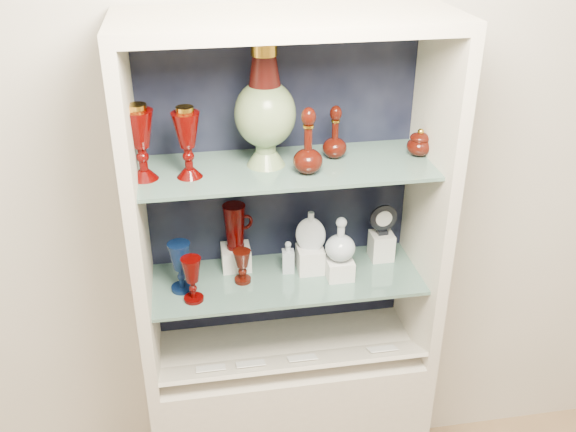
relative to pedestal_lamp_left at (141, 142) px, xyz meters
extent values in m
cube|color=beige|center=(0.44, 0.22, -0.19)|extent=(3.50, 0.02, 2.80)
cube|color=beige|center=(0.44, 0.00, -1.21)|extent=(1.00, 0.40, 0.75)
cube|color=black|center=(0.44, 0.19, -0.26)|extent=(0.98, 0.02, 1.15)
cube|color=beige|center=(-0.04, 0.00, -0.26)|extent=(0.04, 0.40, 1.15)
cube|color=beige|center=(0.92, 0.00, -0.26)|extent=(0.04, 0.40, 1.15)
cube|color=beige|center=(0.44, 0.00, 0.33)|extent=(1.00, 0.40, 0.04)
cube|color=slate|center=(0.44, 0.02, -0.54)|extent=(0.92, 0.34, 0.01)
cube|color=slate|center=(0.44, 0.02, -0.12)|extent=(0.92, 0.34, 0.01)
cube|color=beige|center=(0.44, -0.11, -0.81)|extent=(0.92, 0.17, 0.09)
cube|color=white|center=(0.76, -0.11, -0.79)|extent=(0.10, 0.06, 0.03)
cube|color=white|center=(0.15, -0.11, -0.79)|extent=(0.10, 0.06, 0.03)
cube|color=white|center=(0.47, -0.11, -0.79)|extent=(0.10, 0.06, 0.03)
cube|color=white|center=(0.29, -0.11, -0.79)|extent=(0.10, 0.06, 0.03)
cube|color=silver|center=(0.27, 0.12, -0.50)|extent=(0.10, 0.10, 0.08)
cube|color=silver|center=(0.53, 0.06, -0.49)|extent=(0.09, 0.09, 0.09)
cube|color=silver|center=(0.62, 0.00, -0.50)|extent=(0.09, 0.09, 0.07)
cube|color=silver|center=(0.80, 0.09, -0.49)|extent=(0.08, 0.08, 0.10)
camera|label=1|loc=(0.13, -1.81, 0.69)|focal=40.00mm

